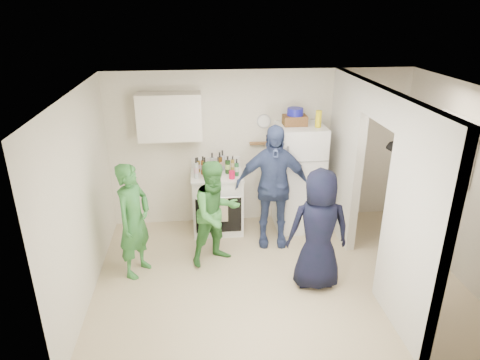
{
  "coord_description": "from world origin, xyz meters",
  "views": [
    {
      "loc": [
        -1.0,
        -4.79,
        3.41
      ],
      "look_at": [
        -0.46,
        0.4,
        1.25
      ],
      "focal_mm": 32.0,
      "sensor_mm": 36.0,
      "label": 1
    }
  ],
  "objects_px": {
    "person_green_center": "(216,213)",
    "person_nook": "(404,193)",
    "stove": "(217,202)",
    "person_green_left": "(134,221)",
    "wicker_basket": "(295,120)",
    "fridge": "(299,178)",
    "blue_bowl": "(295,112)",
    "person_navy": "(319,230)",
    "person_denim": "(272,186)",
    "yellow_cup_stack_top": "(318,119)"
  },
  "relations": [
    {
      "from": "yellow_cup_stack_top",
      "to": "person_nook",
      "type": "bearing_deg",
      "value": -34.81
    },
    {
      "from": "fridge",
      "to": "yellow_cup_stack_top",
      "type": "xyz_separation_m",
      "value": [
        0.22,
        -0.1,
        0.98
      ]
    },
    {
      "from": "person_nook",
      "to": "person_green_center",
      "type": "bearing_deg",
      "value": -78.02
    },
    {
      "from": "blue_bowl",
      "to": "person_green_center",
      "type": "bearing_deg",
      "value": -143.18
    },
    {
      "from": "wicker_basket",
      "to": "person_green_center",
      "type": "height_order",
      "value": "wicker_basket"
    },
    {
      "from": "person_denim",
      "to": "person_nook",
      "type": "bearing_deg",
      "value": -6.36
    },
    {
      "from": "blue_bowl",
      "to": "person_denim",
      "type": "height_order",
      "value": "blue_bowl"
    },
    {
      "from": "fridge",
      "to": "person_nook",
      "type": "xyz_separation_m",
      "value": [
        1.32,
        -0.86,
        0.06
      ]
    },
    {
      "from": "fridge",
      "to": "wicker_basket",
      "type": "distance_m",
      "value": 0.93
    },
    {
      "from": "person_green_center",
      "to": "person_nook",
      "type": "height_order",
      "value": "person_nook"
    },
    {
      "from": "wicker_basket",
      "to": "yellow_cup_stack_top",
      "type": "bearing_deg",
      "value": -25.11
    },
    {
      "from": "wicker_basket",
      "to": "person_green_left",
      "type": "xyz_separation_m",
      "value": [
        -2.34,
        -1.11,
        -0.99
      ]
    },
    {
      "from": "person_navy",
      "to": "person_nook",
      "type": "relative_size",
      "value": 0.88
    },
    {
      "from": "wicker_basket",
      "to": "fridge",
      "type": "bearing_deg",
      "value": -26.57
    },
    {
      "from": "yellow_cup_stack_top",
      "to": "person_green_center",
      "type": "xyz_separation_m",
      "value": [
        -1.58,
        -0.79,
        -1.08
      ]
    },
    {
      "from": "wicker_basket",
      "to": "blue_bowl",
      "type": "relative_size",
      "value": 1.46
    },
    {
      "from": "person_green_center",
      "to": "person_denim",
      "type": "bearing_deg",
      "value": 0.26
    },
    {
      "from": "yellow_cup_stack_top",
      "to": "blue_bowl",
      "type": "bearing_deg",
      "value": 154.89
    },
    {
      "from": "wicker_basket",
      "to": "person_navy",
      "type": "distance_m",
      "value": 1.9
    },
    {
      "from": "stove",
      "to": "person_green_left",
      "type": "distance_m",
      "value": 1.61
    },
    {
      "from": "stove",
      "to": "wicker_basket",
      "type": "bearing_deg",
      "value": 0.96
    },
    {
      "from": "person_green_left",
      "to": "person_denim",
      "type": "xyz_separation_m",
      "value": [
        1.94,
        0.6,
        0.14
      ]
    },
    {
      "from": "person_navy",
      "to": "person_nook",
      "type": "bearing_deg",
      "value": -150.26
    },
    {
      "from": "wicker_basket",
      "to": "blue_bowl",
      "type": "xyz_separation_m",
      "value": [
        0.0,
        0.0,
        0.13
      ]
    },
    {
      "from": "wicker_basket",
      "to": "blue_bowl",
      "type": "height_order",
      "value": "blue_bowl"
    },
    {
      "from": "fridge",
      "to": "person_denim",
      "type": "relative_size",
      "value": 0.92
    },
    {
      "from": "person_green_center",
      "to": "person_denim",
      "type": "relative_size",
      "value": 0.81
    },
    {
      "from": "wicker_basket",
      "to": "person_navy",
      "type": "xyz_separation_m",
      "value": [
        -0.02,
        -1.63,
        -0.98
      ]
    },
    {
      "from": "stove",
      "to": "person_nook",
      "type": "xyz_separation_m",
      "value": [
        2.62,
        -0.89,
        0.43
      ]
    },
    {
      "from": "person_nook",
      "to": "wicker_basket",
      "type": "bearing_deg",
      "value": -111.45
    },
    {
      "from": "stove",
      "to": "person_green_left",
      "type": "bearing_deg",
      "value": -136.32
    },
    {
      "from": "blue_bowl",
      "to": "yellow_cup_stack_top",
      "type": "height_order",
      "value": "blue_bowl"
    },
    {
      "from": "fridge",
      "to": "wicker_basket",
      "type": "height_order",
      "value": "wicker_basket"
    },
    {
      "from": "fridge",
      "to": "blue_bowl",
      "type": "relative_size",
      "value": 7.1
    },
    {
      "from": "yellow_cup_stack_top",
      "to": "person_nook",
      "type": "relative_size",
      "value": 0.14
    },
    {
      "from": "stove",
      "to": "person_green_center",
      "type": "height_order",
      "value": "person_green_center"
    },
    {
      "from": "person_green_left",
      "to": "person_nook",
      "type": "xyz_separation_m",
      "value": [
        3.76,
        0.2,
        0.12
      ]
    },
    {
      "from": "blue_bowl",
      "to": "person_navy",
      "type": "height_order",
      "value": "blue_bowl"
    },
    {
      "from": "fridge",
      "to": "person_green_left",
      "type": "bearing_deg",
      "value": -156.46
    },
    {
      "from": "fridge",
      "to": "blue_bowl",
      "type": "distance_m",
      "value": 1.06
    },
    {
      "from": "person_nook",
      "to": "person_navy",
      "type": "bearing_deg",
      "value": -52.27
    },
    {
      "from": "yellow_cup_stack_top",
      "to": "person_green_left",
      "type": "relative_size",
      "value": 0.16
    },
    {
      "from": "yellow_cup_stack_top",
      "to": "person_navy",
      "type": "distance_m",
      "value": 1.83
    },
    {
      "from": "fridge",
      "to": "blue_bowl",
      "type": "height_order",
      "value": "blue_bowl"
    },
    {
      "from": "stove",
      "to": "fridge",
      "type": "height_order",
      "value": "fridge"
    },
    {
      "from": "person_green_center",
      "to": "person_green_left",
      "type": "bearing_deg",
      "value": 162.55
    },
    {
      "from": "person_green_left",
      "to": "yellow_cup_stack_top",
      "type": "bearing_deg",
      "value": -41.41
    },
    {
      "from": "blue_bowl",
      "to": "person_navy",
      "type": "bearing_deg",
      "value": -90.59
    },
    {
      "from": "person_denim",
      "to": "person_navy",
      "type": "height_order",
      "value": "person_denim"
    },
    {
      "from": "blue_bowl",
      "to": "person_navy",
      "type": "relative_size",
      "value": 0.15
    }
  ]
}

